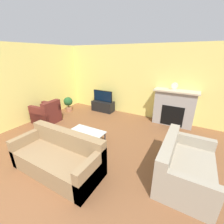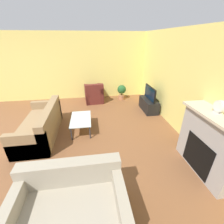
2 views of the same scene
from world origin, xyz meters
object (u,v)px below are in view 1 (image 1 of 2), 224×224
couch_sectional (59,158)px  couch_loveseat (184,167)px  tv (103,96)px  mantel_clock (175,86)px  armchair_by_window (47,114)px  coffee_table (86,133)px  potted_plant (68,103)px

couch_sectional → couch_loveseat: 2.56m
tv → mantel_clock: mantel_clock is taller
armchair_by_window → couch_sectional: bearing=51.9°
coffee_table → armchair_by_window: bearing=168.2°
couch_loveseat → coffee_table: couch_loveseat is taller
couch_sectional → coffee_table: 1.06m
couch_sectional → tv: bearing=107.6°
tv → coffee_table: 2.65m
couch_sectional → armchair_by_window: size_ratio=2.21×
couch_sectional → potted_plant: couch_sectional is taller
couch_sectional → mantel_clock: 4.08m
couch_sectional → coffee_table: couch_sectional is taller
coffee_table → mantel_clock: size_ratio=3.98×
tv → mantel_clock: bearing=1.8°
tv → coffee_table: size_ratio=0.92×
couch_loveseat → coffee_table: size_ratio=1.56×
coffee_table → potted_plant: (-2.31, 1.67, 0.02)m
tv → couch_loveseat: tv is taller
couch_sectional → couch_loveseat: size_ratio=1.29×
armchair_by_window → coffee_table: 2.24m
couch_loveseat → mantel_clock: size_ratio=6.19×
couch_sectional → mantel_clock: size_ratio=8.00×
couch_sectional → armchair_by_window: 2.74m
armchair_by_window → mantel_clock: (3.95, 2.05, 1.06)m
coffee_table → mantel_clock: bearing=55.0°
coffee_table → potted_plant: potted_plant is taller
armchair_by_window → potted_plant: armchair_by_window is taller
couch_loveseat → armchair_by_window: 4.67m
armchair_by_window → coffee_table: bearing=73.6°
couch_sectional → coffee_table: (-0.10, 1.06, 0.06)m
couch_loveseat → mantel_clock: mantel_clock is taller
couch_loveseat → armchair_by_window: same height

